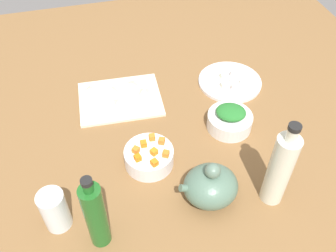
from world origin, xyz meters
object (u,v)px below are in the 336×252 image
(bowl_carrots, at_px, (149,157))
(teapot, at_px, (211,186))
(bowl_greens, at_px, (229,121))
(bottle_0, at_px, (95,215))
(drinking_glass_0, at_px, (55,210))
(cutting_board, at_px, (120,99))
(bottle_1, at_px, (280,169))
(plate_tofu, at_px, (230,82))

(bowl_carrots, xyz_separation_m, teapot, (-0.14, 0.16, 0.03))
(bowl_greens, xyz_separation_m, bottle_0, (0.47, 0.29, 0.09))
(teapot, relative_size, bottle_0, 0.65)
(drinking_glass_0, bearing_deg, teapot, 176.53)
(bowl_greens, height_order, drinking_glass_0, drinking_glass_0)
(cutting_board, distance_m, bowl_greens, 0.40)
(cutting_board, bearing_deg, drinking_glass_0, 61.50)
(cutting_board, bearing_deg, bottle_0, 75.06)
(bottle_0, relative_size, bottle_1, 0.89)
(plate_tofu, height_order, bowl_carrots, bowl_carrots)
(bowl_greens, distance_m, teapot, 0.29)
(bowl_greens, relative_size, bowl_carrots, 0.99)
(cutting_board, distance_m, bowl_carrots, 0.31)
(cutting_board, relative_size, bowl_carrots, 1.95)
(plate_tofu, xyz_separation_m, bowl_greens, (0.09, 0.21, 0.02))
(bowl_carrots, xyz_separation_m, bottle_1, (-0.31, 0.20, 0.10))
(bowl_greens, relative_size, bottle_1, 0.51)
(plate_tofu, xyz_separation_m, bowl_carrots, (0.38, 0.29, 0.02))
(bowl_greens, distance_m, bottle_1, 0.30)
(bowl_carrots, bearing_deg, drinking_glass_0, 26.23)
(cutting_board, xyz_separation_m, bowl_greens, (-0.33, 0.22, 0.02))
(cutting_board, height_order, plate_tofu, plate_tofu)
(bottle_0, distance_m, bottle_1, 0.48)
(bowl_carrots, bearing_deg, bottle_0, 50.16)
(bowl_greens, xyz_separation_m, drinking_glass_0, (0.57, 0.22, 0.04))
(bottle_0, bearing_deg, bottle_1, -179.36)
(plate_tofu, bearing_deg, bowl_carrots, 37.96)
(bottle_1, xyz_separation_m, drinking_glass_0, (0.58, -0.07, -0.06))
(plate_tofu, bearing_deg, bottle_1, 81.80)
(plate_tofu, height_order, bowl_greens, bowl_greens)
(plate_tofu, relative_size, bottle_0, 0.92)
(bowl_greens, height_order, teapot, teapot)
(bottle_0, height_order, bottle_1, bottle_1)
(cutting_board, distance_m, drinking_glass_0, 0.51)
(bowl_carrots, height_order, bottle_1, bottle_1)
(cutting_board, xyz_separation_m, bottle_1, (-0.34, 0.51, 0.12))
(teapot, distance_m, drinking_glass_0, 0.41)
(cutting_board, bearing_deg, plate_tofu, 178.56)
(plate_tofu, distance_m, teapot, 0.52)
(bowl_greens, distance_m, drinking_glass_0, 0.61)
(cutting_board, relative_size, bottle_0, 1.12)
(teapot, height_order, bottle_1, bottle_1)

